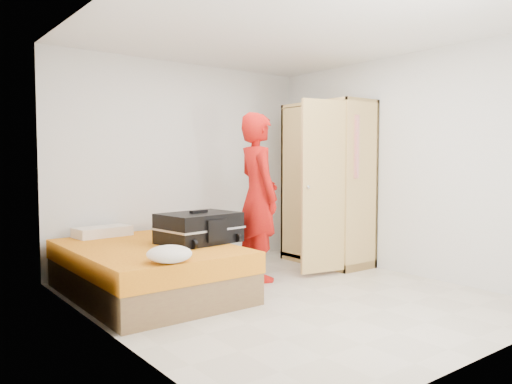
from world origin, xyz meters
TOP-DOWN VIEW (x-y plane):
  - room at (0.00, 0.00)m, footprint 4.00×4.02m
  - bed at (-1.05, 0.90)m, footprint 1.42×2.02m
  - wardrobe at (1.45, 0.86)m, footprint 1.16×1.20m
  - person at (0.23, 0.75)m, footprint 0.60×0.78m
  - suitcase at (-0.55, 0.73)m, footprint 0.86×0.68m
  - round_cushion at (-1.28, 0.00)m, footprint 0.38×0.38m
  - pillow at (-1.20, 1.75)m, footprint 0.63×0.37m

SIDE VIEW (x-z plane):
  - bed at x=-1.05m, z-range 0.00..0.50m
  - pillow at x=-1.20m, z-range 0.50..0.61m
  - round_cushion at x=-1.28m, z-range 0.50..0.64m
  - suitcase at x=-0.55m, z-range 0.48..0.82m
  - person at x=0.23m, z-range 0.00..1.88m
  - wardrobe at x=1.45m, z-range -0.05..2.05m
  - room at x=0.00m, z-range 0.00..2.60m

